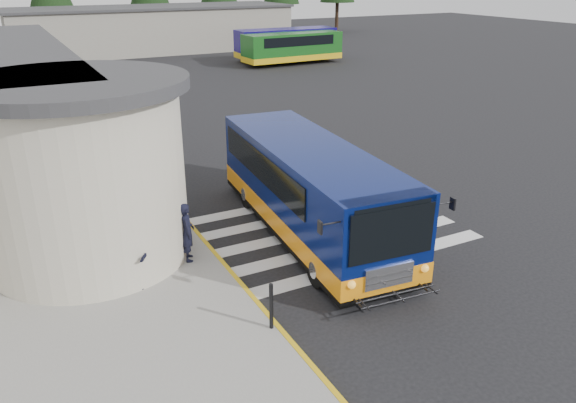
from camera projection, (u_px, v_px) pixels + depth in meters
name	position (u px, v px, depth m)	size (l,w,h in m)	color
ground	(323.00, 217.00, 18.04)	(140.00, 140.00, 0.00)	black
sidewalk	(8.00, 223.00, 17.43)	(10.00, 34.00, 0.15)	gray
curb_strip	(164.00, 196.00, 19.55)	(0.12, 34.00, 0.16)	gold
crosswalk	(322.00, 230.00, 17.17)	(8.00, 5.35, 0.01)	silver
depot_building	(153.00, 29.00, 54.20)	(26.40, 8.40, 4.20)	gray
transit_bus	(310.00, 193.00, 16.51)	(3.77, 9.74, 2.70)	#071352
pedestrian_a	(187.00, 232.00, 14.80)	(0.59, 0.39, 1.63)	black
pedestrian_b	(135.00, 257.00, 13.49)	(0.80, 0.62, 1.64)	black
bollard	(271.00, 306.00, 12.01)	(0.09, 0.09, 1.09)	black
far_bus_a	(286.00, 43.00, 49.13)	(8.96, 2.74, 2.29)	#11085F
far_bus_b	(292.00, 47.00, 46.94)	(8.62, 2.76, 2.20)	#165418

